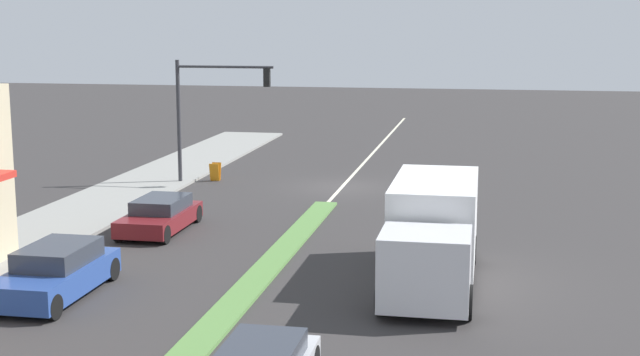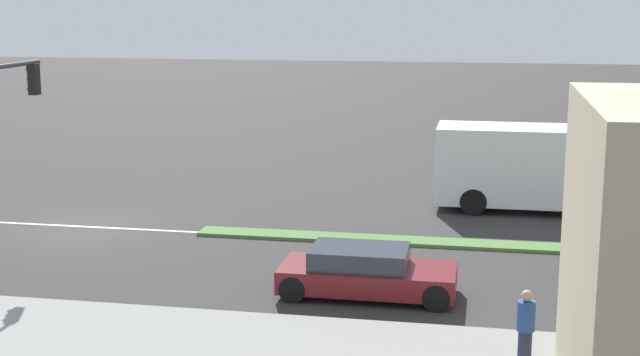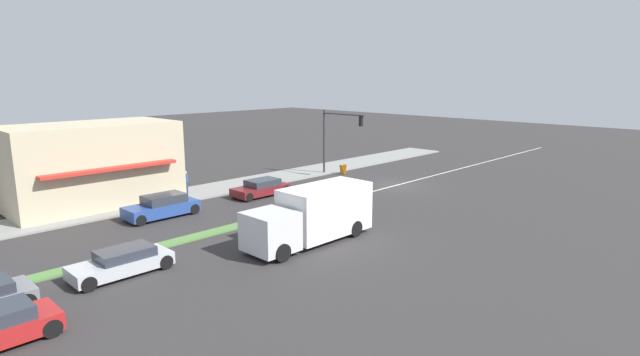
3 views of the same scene
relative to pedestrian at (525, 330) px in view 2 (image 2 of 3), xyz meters
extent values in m
cube|color=beige|center=(-9.27, -13.44, -0.98)|extent=(0.16, 60.00, 0.01)
cube|color=black|center=(-5.92, -12.92, 3.99)|extent=(0.28, 0.24, 0.84)
sphere|color=red|center=(-5.92, -13.05, 4.26)|extent=(0.18, 0.18, 0.18)
sphere|color=gold|center=(-5.92, -13.05, 3.99)|extent=(0.18, 0.18, 0.18)
sphere|color=green|center=(-5.92, -13.05, 3.72)|extent=(0.18, 0.18, 0.18)
cylinder|color=#282D42|center=(0.00, 0.00, -0.44)|extent=(0.26, 0.26, 0.84)
cylinder|color=#284C8C|center=(0.00, 0.00, 0.27)|extent=(0.34, 0.34, 0.58)
sphere|color=tan|center=(0.00, 0.00, 0.67)|extent=(0.22, 0.22, 0.22)
cube|color=silver|center=(-14.27, 3.89, 0.24)|extent=(2.28, 2.20, 1.90)
cube|color=white|center=(-14.27, 0.04, 0.59)|extent=(2.40, 5.10, 2.60)
cylinder|color=black|center=(-15.35, 4.09, -0.53)|extent=(0.28, 0.90, 0.90)
cylinder|color=black|center=(-13.19, 4.09, -0.53)|extent=(0.28, 0.90, 0.90)
cylinder|color=black|center=(-15.35, -1.21, -0.53)|extent=(0.28, 0.90, 0.90)
cylinder|color=black|center=(-13.19, -1.21, -0.53)|extent=(0.28, 0.90, 0.90)
cylinder|color=black|center=(-5.11, 2.50, -0.65)|extent=(0.22, 0.67, 0.67)
cylinder|color=black|center=(-3.42, 2.50, -0.65)|extent=(0.22, 0.67, 0.67)
cube|color=maroon|center=(-4.27, -3.56, -0.52)|extent=(1.84, 4.24, 0.56)
cube|color=#2D333D|center=(-4.27, -3.77, -0.01)|extent=(1.57, 2.33, 0.46)
cylinder|color=black|center=(-5.09, -1.86, -0.66)|extent=(0.22, 0.65, 0.65)
cylinder|color=black|center=(-3.44, -1.86, -0.66)|extent=(0.22, 0.65, 0.65)
cylinder|color=black|center=(-5.09, -5.26, -0.66)|extent=(0.22, 0.65, 0.65)
cylinder|color=black|center=(-3.44, -5.26, -0.66)|extent=(0.22, 0.65, 0.65)
camera|label=1|loc=(-15.73, 25.95, 6.43)|focal=50.00mm
camera|label=2|loc=(16.29, -0.85, 6.07)|focal=50.00mm
camera|label=3|loc=(-32.20, 18.76, 7.65)|focal=28.00mm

